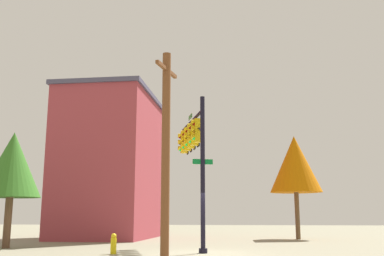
{
  "coord_description": "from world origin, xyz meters",
  "views": [
    {
      "loc": [
        -19.08,
        -1.96,
        1.52
      ],
      "look_at": [
        -0.29,
        0.43,
        5.3
      ],
      "focal_mm": 41.49,
      "sensor_mm": 36.0,
      "label": 1
    }
  ],
  "objects_px": {
    "utility_pole": "(166,150)",
    "tree_near": "(295,164)",
    "tree_mid": "(12,165)",
    "brick_building": "(110,165)",
    "signal_pole_assembly": "(192,144)",
    "fire_hydrant": "(114,244)"
  },
  "relations": [
    {
      "from": "tree_mid",
      "to": "tree_near",
      "type": "bearing_deg",
      "value": -55.05
    },
    {
      "from": "signal_pole_assembly",
      "to": "brick_building",
      "type": "height_order",
      "value": "brick_building"
    },
    {
      "from": "utility_pole",
      "to": "tree_mid",
      "type": "height_order",
      "value": "utility_pole"
    },
    {
      "from": "signal_pole_assembly",
      "to": "brick_building",
      "type": "distance_m",
      "value": 11.86
    },
    {
      "from": "tree_mid",
      "to": "brick_building",
      "type": "relative_size",
      "value": 0.56
    },
    {
      "from": "tree_near",
      "to": "brick_building",
      "type": "relative_size",
      "value": 0.69
    },
    {
      "from": "fire_hydrant",
      "to": "brick_building",
      "type": "xyz_separation_m",
      "value": [
        12.37,
        4.21,
        4.71
      ]
    },
    {
      "from": "utility_pole",
      "to": "tree_near",
      "type": "bearing_deg",
      "value": -20.12
    },
    {
      "from": "fire_hydrant",
      "to": "tree_mid",
      "type": "height_order",
      "value": "tree_mid"
    },
    {
      "from": "signal_pole_assembly",
      "to": "tree_near",
      "type": "bearing_deg",
      "value": -29.9
    },
    {
      "from": "signal_pole_assembly",
      "to": "tree_mid",
      "type": "height_order",
      "value": "signal_pole_assembly"
    },
    {
      "from": "signal_pole_assembly",
      "to": "tree_mid",
      "type": "distance_m",
      "value": 9.13
    },
    {
      "from": "utility_pole",
      "to": "tree_mid",
      "type": "bearing_deg",
      "value": 56.23
    },
    {
      "from": "tree_near",
      "to": "tree_mid",
      "type": "xyz_separation_m",
      "value": [
        -10.46,
        14.96,
        -1.02
      ]
    },
    {
      "from": "tree_near",
      "to": "utility_pole",
      "type": "bearing_deg",
      "value": 159.88
    },
    {
      "from": "tree_mid",
      "to": "brick_building",
      "type": "xyz_separation_m",
      "value": [
        9.73,
        -1.98,
        1.08
      ]
    },
    {
      "from": "utility_pole",
      "to": "tree_near",
      "type": "xyz_separation_m",
      "value": [
        16.44,
        -6.02,
        1.32
      ]
    },
    {
      "from": "signal_pole_assembly",
      "to": "tree_near",
      "type": "relative_size",
      "value": 0.96
    },
    {
      "from": "signal_pole_assembly",
      "to": "fire_hydrant",
      "type": "distance_m",
      "value": 6.12
    },
    {
      "from": "tree_mid",
      "to": "fire_hydrant",
      "type": "bearing_deg",
      "value": -113.13
    },
    {
      "from": "tree_mid",
      "to": "signal_pole_assembly",
      "type": "bearing_deg",
      "value": -88.52
    },
    {
      "from": "signal_pole_assembly",
      "to": "utility_pole",
      "type": "relative_size",
      "value": 0.93
    }
  ]
}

